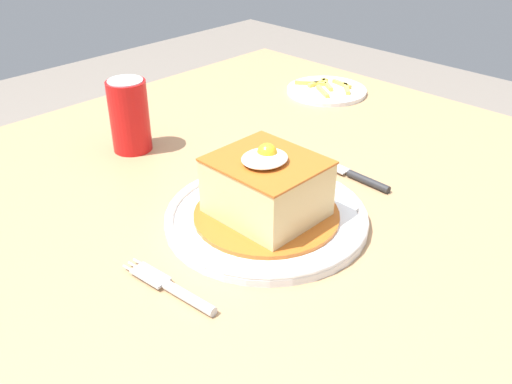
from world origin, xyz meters
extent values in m
cube|color=#A87F56|center=(0.00, 0.00, 0.72)|extent=(1.16, 1.07, 0.04)
cylinder|color=#A87F56|center=(0.50, 0.45, 0.35)|extent=(0.07, 0.07, 0.70)
cylinder|color=white|center=(-0.03, -0.05, 0.75)|extent=(0.28, 0.28, 0.01)
torus|color=white|center=(-0.03, -0.05, 0.76)|extent=(0.28, 0.28, 0.01)
cylinder|color=#B75B1E|center=(-0.03, -0.05, 0.76)|extent=(0.20, 0.20, 0.01)
cube|color=#E5C684|center=(-0.03, -0.05, 0.80)|extent=(0.12, 0.14, 0.08)
cube|color=#B75B1E|center=(-0.03, -0.05, 0.84)|extent=(0.12, 0.14, 0.00)
ellipsoid|color=white|center=(-0.03, -0.05, 0.85)|extent=(0.06, 0.06, 0.01)
sphere|color=yellow|center=(-0.03, -0.05, 0.85)|extent=(0.03, 0.03, 0.03)
cylinder|color=silver|center=(-0.21, -0.10, 0.75)|extent=(0.02, 0.08, 0.01)
cube|color=silver|center=(-0.21, -0.03, 0.75)|extent=(0.03, 0.05, 0.00)
cylinder|color=silver|center=(-0.21, -0.01, 0.75)|extent=(0.01, 0.03, 0.00)
cylinder|color=silver|center=(-0.21, -0.01, 0.75)|extent=(0.01, 0.03, 0.00)
cylinder|color=silver|center=(-0.22, -0.01, 0.75)|extent=(0.01, 0.03, 0.00)
cylinder|color=#262628|center=(0.16, -0.09, 0.75)|extent=(0.01, 0.08, 0.01)
cube|color=silver|center=(0.16, 0.00, 0.75)|extent=(0.02, 0.09, 0.00)
cylinder|color=red|center=(-0.02, 0.28, 0.80)|extent=(0.07, 0.07, 0.12)
cylinder|color=silver|center=(-0.02, 0.28, 0.87)|extent=(0.06, 0.06, 0.00)
cylinder|color=white|center=(0.43, 0.21, 0.75)|extent=(0.17, 0.17, 0.01)
cube|color=#EAC64C|center=(0.44, 0.24, 0.76)|extent=(0.06, 0.01, 0.01)
cube|color=#EAC64C|center=(0.45, 0.17, 0.76)|extent=(0.05, 0.05, 0.01)
cube|color=#EAC64C|center=(0.44, 0.22, 0.76)|extent=(0.04, 0.06, 0.01)
cube|color=#EAC64C|center=(0.40, 0.20, 0.76)|extent=(0.04, 0.06, 0.01)
cube|color=#EAC64C|center=(0.42, 0.25, 0.76)|extent=(0.05, 0.06, 0.01)
cube|color=#EAC64C|center=(0.47, 0.20, 0.76)|extent=(0.02, 0.05, 0.01)
camera|label=1|loc=(-0.50, -0.49, 1.17)|focal=39.36mm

